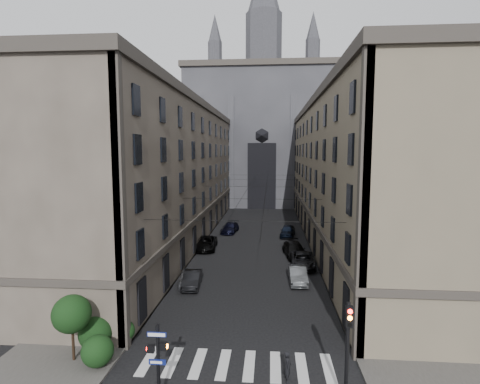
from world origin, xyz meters
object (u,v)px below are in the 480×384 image
(traffic_light_right, at_px, (348,342))
(pedestrian, at_px, (288,367))
(pedestrian_signal_left, at_px, (158,357))
(car_left_midfar, at_px, (205,243))
(car_right_far, at_px, (288,231))
(car_right_midnear, at_px, (303,260))
(car_right_midfar, at_px, (295,250))
(car_left_far, at_px, (230,228))
(car_left_midnear, at_px, (192,279))
(car_right_near, at_px, (298,275))
(car_left_near, at_px, (188,277))
(gothic_tower, at_px, (263,128))

(traffic_light_right, height_order, pedestrian, traffic_light_right)
(pedestrian_signal_left, distance_m, pedestrian, 6.91)
(car_left_midfar, relative_size, car_right_far, 1.17)
(pedestrian_signal_left, bearing_deg, car_right_midnear, 68.34)
(car_right_midfar, height_order, pedestrian, pedestrian)
(traffic_light_right, relative_size, car_right_far, 1.07)
(car_left_midfar, height_order, car_left_far, car_left_midfar)
(car_left_midnear, xyz_separation_m, car_left_far, (0.97, 22.96, 0.04))
(car_right_near, height_order, pedestrian, pedestrian)
(pedestrian_signal_left, relative_size, car_left_near, 1.02)
(car_right_midfar, bearing_deg, car_left_near, -143.75)
(car_right_near, bearing_deg, gothic_tower, 93.42)
(car_left_far, bearing_deg, car_left_midnear, -85.56)
(car_left_midfar, xyz_separation_m, car_right_midfar, (10.95, -2.35, 0.02))
(car_left_near, distance_m, car_right_midnear, 12.68)
(traffic_light_right, height_order, car_left_near, traffic_light_right)
(traffic_light_right, xyz_separation_m, car_left_midnear, (-10.77, 15.23, -2.59))
(car_right_midfar, bearing_deg, car_right_near, -99.51)
(car_left_near, bearing_deg, pedestrian, -66.41)
(car_left_far, bearing_deg, car_right_midnear, -52.64)
(gothic_tower, height_order, car_right_midnear, gothic_tower)
(car_left_midfar, height_order, pedestrian, pedestrian)
(traffic_light_right, bearing_deg, car_left_near, 125.65)
(car_right_midfar, height_order, car_right_far, car_right_far)
(pedestrian_signal_left, bearing_deg, car_right_far, 77.77)
(car_left_near, height_order, car_right_midnear, car_right_midnear)
(gothic_tower, distance_m, car_left_midnear, 60.51)
(car_left_midnear, xyz_separation_m, car_right_near, (9.67, 1.86, 0.04))
(traffic_light_right, bearing_deg, car_right_midnear, 90.61)
(car_left_far, height_order, car_right_near, car_right_near)
(gothic_tower, bearing_deg, pedestrian_signal_left, -92.74)
(car_left_near, relative_size, car_left_midnear, 0.93)
(car_left_far, bearing_deg, car_right_near, -60.74)
(car_right_near, xyz_separation_m, car_right_midfar, (0.25, 8.77, 0.07))
(car_right_near, xyz_separation_m, car_right_midnear, (0.87, 4.86, 0.01))
(car_right_midnear, height_order, car_right_midfar, car_right_midfar)
(car_left_far, bearing_deg, car_left_near, -86.93)
(car_left_near, height_order, pedestrian, pedestrian)
(car_left_far, distance_m, pedestrian, 37.12)
(car_right_far, height_order, pedestrian, pedestrian)
(traffic_light_right, distance_m, car_right_far, 36.24)
(car_right_midnear, xyz_separation_m, car_right_midfar, (-0.62, 3.91, 0.06))
(gothic_tower, xyz_separation_m, car_right_far, (4.41, -36.90, -16.97))
(car_right_midfar, relative_size, car_right_far, 1.15)
(pedestrian_signal_left, height_order, traffic_light_right, traffic_light_right)
(car_left_near, height_order, car_right_near, car_right_near)
(gothic_tower, relative_size, car_left_midfar, 10.20)
(gothic_tower, height_order, car_left_near, gothic_tower)
(pedestrian, bearing_deg, car_right_midfar, -5.99)
(traffic_light_right, bearing_deg, car_right_far, 91.89)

